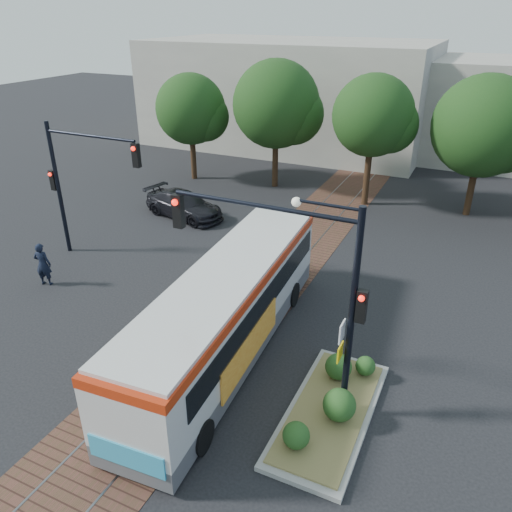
# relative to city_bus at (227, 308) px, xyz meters

# --- Properties ---
(ground) EXTENTS (120.00, 120.00, 0.00)m
(ground) POSITION_rel_city_bus_xyz_m (-0.86, -0.41, -1.67)
(ground) COLOR black
(ground) RESTS_ON ground
(trackbed) EXTENTS (3.60, 40.00, 0.02)m
(trackbed) POSITION_rel_city_bus_xyz_m (-0.86, 3.59, -1.67)
(trackbed) COLOR #522F25
(trackbed) RESTS_ON ground
(tree_row) EXTENTS (26.40, 5.60, 7.67)m
(tree_row) POSITION_rel_city_bus_xyz_m (0.35, 16.01, 3.18)
(tree_row) COLOR #382314
(tree_row) RESTS_ON ground
(warehouses) EXTENTS (40.00, 13.00, 8.00)m
(warehouses) POSITION_rel_city_bus_xyz_m (-1.39, 28.34, 2.14)
(warehouses) COLOR #ADA899
(warehouses) RESTS_ON ground
(city_bus) EXTENTS (3.08, 11.34, 3.00)m
(city_bus) POSITION_rel_city_bus_xyz_m (0.00, 0.00, 0.00)
(city_bus) COLOR #4E4E51
(city_bus) RESTS_ON ground
(traffic_island) EXTENTS (2.20, 5.20, 1.13)m
(traffic_island) POSITION_rel_city_bus_xyz_m (3.96, -1.31, -1.34)
(traffic_island) COLOR gray
(traffic_island) RESTS_ON ground
(signal_pole_main) EXTENTS (5.49, 0.46, 6.00)m
(signal_pole_main) POSITION_rel_city_bus_xyz_m (3.00, -1.22, 2.48)
(signal_pole_main) COLOR black
(signal_pole_main) RESTS_ON ground
(signal_pole_left) EXTENTS (4.99, 0.34, 6.00)m
(signal_pole_left) POSITION_rel_city_bus_xyz_m (-9.23, 3.59, 2.19)
(signal_pole_left) COLOR black
(signal_pole_left) RESTS_ON ground
(officer) EXTENTS (0.77, 0.62, 1.84)m
(officer) POSITION_rel_city_bus_xyz_m (-8.90, 0.75, -0.75)
(officer) COLOR black
(officer) RESTS_ON ground
(parked_car) EXTENTS (5.04, 2.92, 1.37)m
(parked_car) POSITION_rel_city_bus_xyz_m (-7.78, 9.51, -0.99)
(parked_car) COLOR black
(parked_car) RESTS_ON ground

